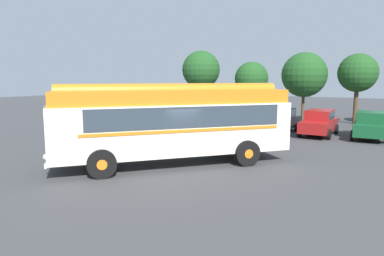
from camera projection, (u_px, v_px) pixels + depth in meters
The scene contains 10 objects.
ground_plane at pixel (178, 165), 14.72m from camera, with size 120.00×120.00×0.00m, color #3D3D3F.
vintage_bus at pixel (173, 121), 14.66m from camera, with size 8.29×9.34×3.49m.
car_near_left at pixel (242, 117), 25.32m from camera, with size 2.06×4.25×1.66m.
car_mid_left at pixel (278, 120), 23.52m from camera, with size 2.39×4.39×1.66m.
car_mid_right at pixel (319, 122), 22.32m from camera, with size 2.01×4.22×1.66m.
car_far_right at pixel (370, 125), 21.14m from camera, with size 2.24×4.33×1.66m.
tree_far_left at pixel (201, 70), 34.59m from camera, with size 3.81×3.81×6.47m.
tree_left_of_centre at pixel (251, 78), 32.51m from camera, with size 3.17×3.17×5.27m.
tree_centre at pixel (303, 75), 29.37m from camera, with size 3.83×3.83×5.92m.
tree_right_of_centre at pixel (359, 73), 27.55m from camera, with size 3.10×3.10×5.69m.
Camera 1 is at (8.22, -11.76, 3.70)m, focal length 32.00 mm.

